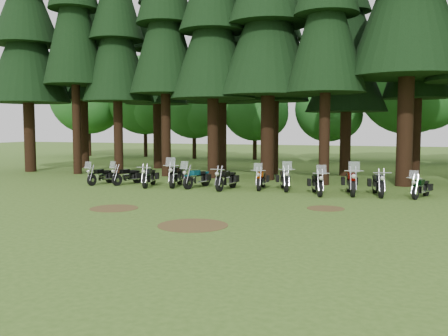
{
  "coord_description": "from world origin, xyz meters",
  "views": [
    {
      "loc": [
        6.81,
        -18.12,
        3.09
      ],
      "look_at": [
        -1.03,
        5.0,
        1.0
      ],
      "focal_mm": 40.0,
      "sensor_mm": 36.0,
      "label": 1
    }
  ],
  "objects": [
    {
      "name": "pine_back_5",
      "position": [
        8.07,
        12.86,
        9.78
      ],
      "size": [
        3.94,
        3.94,
        16.33
      ],
      "color": "black",
      "rests_on": "ground"
    },
    {
      "name": "motorcycle_9",
      "position": [
        5.08,
        4.68,
        0.52
      ],
      "size": [
        0.74,
        2.5,
        1.57
      ],
      "rotation": [
        0.0,
        0.0,
        0.18
      ],
      "color": "black",
      "rests_on": "ground"
    },
    {
      "name": "decid_2",
      "position": [
        -10.43,
        24.78,
        4.95
      ],
      "size": [
        6.72,
        6.53,
        8.4
      ],
      "color": "black",
      "rests_on": "ground"
    },
    {
      "name": "pine_back_0",
      "position": [
        -14.68,
        13.25,
        10.31
      ],
      "size": [
        5.0,
        5.0,
        17.21
      ],
      "color": "black",
      "rests_on": "ground"
    },
    {
      "name": "pine_back_2",
      "position": [
        -4.38,
        14.4,
        9.76
      ],
      "size": [
        4.85,
        4.85,
        16.3
      ],
      "color": "black",
      "rests_on": "ground"
    },
    {
      "name": "motorcycle_6",
      "position": [
        0.8,
        5.2,
        0.45
      ],
      "size": [
        0.52,
        2.15,
        1.35
      ],
      "rotation": [
        0.0,
        0.0,
        0.11
      ],
      "color": "black",
      "rests_on": "ground"
    },
    {
      "name": "motorcycle_3",
      "position": [
        -3.56,
        4.88,
        0.52
      ],
      "size": [
        0.79,
        2.47,
        1.55
      ],
      "rotation": [
        0.0,
        0.0,
        0.2
      ],
      "color": "black",
      "rests_on": "ground"
    },
    {
      "name": "pine_back_4",
      "position": [
        4.04,
        13.25,
        8.25
      ],
      "size": [
        4.94,
        4.94,
        13.78
      ],
      "color": "black",
      "rests_on": "ground"
    },
    {
      "name": "motorcycle_10",
      "position": [
        6.23,
        4.71,
        0.48
      ],
      "size": [
        0.57,
        2.32,
        0.95
      ],
      "rotation": [
        0.0,
        0.0,
        0.19
      ],
      "color": "black",
      "rests_on": "ground"
    },
    {
      "name": "pine_back_3",
      "position": [
        -0.37,
        12.94,
        9.7
      ],
      "size": [
        4.35,
        4.35,
        16.2
      ],
      "color": "black",
      "rests_on": "ground"
    },
    {
      "name": "dirt_patch_1",
      "position": [
        4.5,
        0.5,
        0.01
      ],
      "size": [
        1.4,
        1.4,
        0.01
      ],
      "primitive_type": "cylinder",
      "color": "#4C3D1E",
      "rests_on": "ground"
    },
    {
      "name": "pine_front_0",
      "position": [
        -16.2,
        9.28,
        9.68
      ],
      "size": [
        5.49,
        5.49,
        16.17
      ],
      "color": "black",
      "rests_on": "ground"
    },
    {
      "name": "dirt_patch_0",
      "position": [
        -3.0,
        -2.0,
        0.01
      ],
      "size": [
        1.8,
        1.8,
        0.01
      ],
      "primitive_type": "cylinder",
      "color": "#4C3D1E",
      "rests_on": "ground"
    },
    {
      "name": "decid_4",
      "position": [
        1.58,
        26.32,
        4.37
      ],
      "size": [
        5.93,
        5.76,
        7.41
      ],
      "color": "black",
      "rests_on": "ground"
    },
    {
      "name": "motorcycle_8",
      "position": [
        3.65,
        4.15,
        0.48
      ],
      "size": [
        0.94,
        2.23,
        1.42
      ],
      "rotation": [
        0.0,
        0.0,
        0.3
      ],
      "color": "black",
      "rests_on": "ground"
    },
    {
      "name": "pine_front_5",
      "position": [
        0.07,
        9.44,
        10.01
      ],
      "size": [
        5.81,
        5.81,
        16.72
      ],
      "color": "black",
      "rests_on": "ground"
    },
    {
      "name": "decid_0",
      "position": [
        -22.1,
        25.26,
        5.9
      ],
      "size": [
        8.0,
        7.78,
        10.0
      ],
      "color": "black",
      "rests_on": "ground"
    },
    {
      "name": "motorcycle_0",
      "position": [
        -7.67,
        4.43,
        0.42
      ],
      "size": [
        0.55,
        2.02,
        1.26
      ],
      "rotation": [
        0.0,
        0.0,
        -0.15
      ],
      "color": "black",
      "rests_on": "ground"
    },
    {
      "name": "decid_3",
      "position": [
        -4.71,
        25.13,
        4.51
      ],
      "size": [
        6.12,
        5.95,
        7.65
      ],
      "color": "black",
      "rests_on": "ground"
    },
    {
      "name": "motorcycle_5",
      "position": [
        -0.74,
        4.51,
        0.46
      ],
      "size": [
        0.4,
        2.24,
        0.91
      ],
      "rotation": [
        0.0,
        0.0,
        -0.1
      ],
      "color": "black",
      "rests_on": "ground"
    },
    {
      "name": "motorcycle_7",
      "position": [
        1.94,
        5.22,
        0.49
      ],
      "size": [
        0.99,
        2.3,
        1.47
      ],
      "rotation": [
        0.0,
        0.0,
        0.31
      ],
      "color": "black",
      "rests_on": "ground"
    },
    {
      "name": "motorcycle_11",
      "position": [
        7.99,
        4.58,
        0.42
      ],
      "size": [
        0.94,
        1.93,
        1.25
      ],
      "rotation": [
        0.0,
        0.0,
        -0.37
      ],
      "color": "black",
      "rests_on": "ground"
    },
    {
      "name": "pine_front_4",
      "position": [
        -3.21,
        9.4,
        9.78
      ],
      "size": [
        4.95,
        4.95,
        16.33
      ],
      "color": "black",
      "rests_on": "ground"
    },
    {
      "name": "pine_back_1",
      "position": [
        -9.26,
        14.35,
        9.71
      ],
      "size": [
        4.52,
        4.52,
        16.22
      ],
      "color": "black",
      "rests_on": "ground"
    },
    {
      "name": "motorcycle_4",
      "position": [
        -2.37,
        4.75,
        0.46
      ],
      "size": [
        0.78,
        2.2,
        1.39
      ],
      "rotation": [
        0.0,
        0.0,
        -0.23
      ],
      "color": "black",
      "rests_on": "ground"
    },
    {
      "name": "decid_1",
      "position": [
        -15.99,
        25.76,
        5.83
      ],
      "size": [
        7.91,
        7.69,
        9.88
      ],
      "color": "black",
      "rests_on": "ground"
    },
    {
      "name": "decid_5",
      "position": [
        8.29,
        25.71,
        6.23
      ],
      "size": [
        8.45,
        8.21,
        10.56
      ],
      "color": "black",
      "rests_on": "ground"
    },
    {
      "name": "ground",
      "position": [
        0.0,
        0.0,
        0.0
      ],
      "size": [
        120.0,
        120.0,
        0.0
      ],
      "primitive_type": "plane",
      "color": "#3A5F1E",
      "rests_on": "ground"
    },
    {
      "name": "pine_front_2",
      "position": [
        -9.78,
        9.82,
        9.71
      ],
      "size": [
        4.32,
        4.32,
        16.22
      ],
      "color": "black",
      "rests_on": "ground"
    },
    {
      "name": "dirt_patch_2",
      "position": [
        1.0,
        -4.0,
        0.01
      ],
      "size": [
        2.2,
        2.2,
        0.01
      ],
      "primitive_type": "cylinder",
      "color": "#4C3D1E",
      "rests_on": "ground"
    },
    {
      "name": "motorcycle_2",
      "position": [
        -4.85,
        4.43,
        0.46
      ],
      "size": [
        0.63,
        2.2,
        0.91
      ],
      "rotation": [
        0.0,
        0.0,
        0.22
      ],
      "color": "black",
      "rests_on": "ground"
    },
    {
      "name": "pine_front_3",
      "position": [
        -6.29,
        9.51,
        10.52
      ],
      "size": [
        4.32,
        4.32,
        17.57
      ],
      "color": "black",
      "rests_on": "ground"
    },
    {
      "name": "motorcycle_1",
      "position": [
        -6.33,
        4.81,
        0.43
      ],
      "size": [
        0.89,
        2.0,
        1.28
      ],
      "rotation": [
        0.0,
        0.0,
        -0.32
      ],
      "color": "black",
      "rests_on": "ground"
    }
  ]
}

